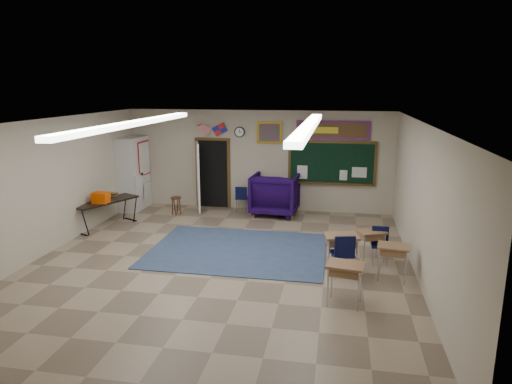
% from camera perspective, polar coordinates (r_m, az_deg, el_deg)
% --- Properties ---
extents(floor, '(9.00, 9.00, 0.00)m').
position_cam_1_polar(floor, '(9.91, -4.41, -8.81)').
color(floor, gray).
rests_on(floor, ground).
extents(back_wall, '(8.00, 0.04, 3.00)m').
position_cam_1_polar(back_wall, '(13.77, 0.24, 3.96)').
color(back_wall, '#B2A790').
rests_on(back_wall, floor).
extents(front_wall, '(8.00, 0.04, 3.00)m').
position_cam_1_polar(front_wall, '(5.45, -16.99, -11.26)').
color(front_wall, '#B2A790').
rests_on(front_wall, floor).
extents(left_wall, '(0.04, 9.00, 3.00)m').
position_cam_1_polar(left_wall, '(11.16, -24.85, 0.55)').
color(left_wall, '#B2A790').
rests_on(left_wall, floor).
extents(right_wall, '(0.04, 9.00, 3.00)m').
position_cam_1_polar(right_wall, '(9.29, 20.04, -1.36)').
color(right_wall, '#B2A790').
rests_on(right_wall, floor).
extents(ceiling, '(8.00, 9.00, 0.04)m').
position_cam_1_polar(ceiling, '(9.22, -4.74, 8.76)').
color(ceiling, silver).
rests_on(ceiling, back_wall).
extents(area_rug, '(4.00, 3.00, 0.02)m').
position_cam_1_polar(area_rug, '(10.59, -2.25, -7.26)').
color(area_rug, '#344864').
rests_on(area_rug, floor).
extents(fluorescent_strips, '(3.86, 6.00, 0.10)m').
position_cam_1_polar(fluorescent_strips, '(9.23, -4.73, 8.38)').
color(fluorescent_strips, white).
rests_on(fluorescent_strips, ceiling).
extents(doorway, '(1.10, 0.89, 2.16)m').
position_cam_1_polar(doorway, '(14.04, -5.92, 2.23)').
color(doorway, black).
rests_on(doorway, back_wall).
extents(chalkboard, '(2.55, 0.14, 1.30)m').
position_cam_1_polar(chalkboard, '(13.53, 9.44, 3.46)').
color(chalkboard, '#513917').
rests_on(chalkboard, back_wall).
extents(bulletin_board, '(2.10, 0.05, 0.55)m').
position_cam_1_polar(bulletin_board, '(13.40, 9.60, 7.62)').
color(bulletin_board, '#B2140F').
rests_on(bulletin_board, back_wall).
extents(framed_art_print, '(0.75, 0.05, 0.65)m').
position_cam_1_polar(framed_art_print, '(13.57, 1.68, 7.43)').
color(framed_art_print, '#A1821F').
rests_on(framed_art_print, back_wall).
extents(wall_clock, '(0.32, 0.05, 0.32)m').
position_cam_1_polar(wall_clock, '(13.73, -2.06, 7.50)').
color(wall_clock, black).
rests_on(wall_clock, back_wall).
extents(wall_flags, '(1.16, 0.06, 0.70)m').
position_cam_1_polar(wall_flags, '(13.90, -5.55, 8.06)').
color(wall_flags, red).
rests_on(wall_flags, back_wall).
extents(storage_cabinet, '(0.59, 1.25, 2.20)m').
position_cam_1_polar(storage_cabinet, '(14.35, -15.00, 2.25)').
color(storage_cabinet, silver).
rests_on(storage_cabinet, floor).
extents(wingback_armchair, '(1.39, 1.42, 1.22)m').
position_cam_1_polar(wingback_armchair, '(13.35, 2.42, -0.25)').
color(wingback_armchair, black).
rests_on(wingback_armchair, floor).
extents(student_chair_reading, '(0.41, 0.41, 0.78)m').
position_cam_1_polar(student_chair_reading, '(13.73, -1.75, -0.81)').
color(student_chair_reading, black).
rests_on(student_chair_reading, floor).
extents(student_chair_desk_a, '(0.54, 0.54, 0.89)m').
position_cam_1_polar(student_chair_desk_a, '(9.23, 10.70, -7.73)').
color(student_chair_desk_a, black).
rests_on(student_chair_desk_a, floor).
extents(student_chair_desk_b, '(0.39, 0.39, 0.78)m').
position_cam_1_polar(student_chair_desk_b, '(10.05, 15.26, -6.56)').
color(student_chair_desk_b, black).
rests_on(student_chair_desk_b, floor).
extents(student_desk_front_left, '(0.75, 0.62, 0.80)m').
position_cam_1_polar(student_desk_front_left, '(9.40, 10.56, -7.33)').
color(student_desk_front_left, brown).
rests_on(student_desk_front_left, floor).
extents(student_desk_front_right, '(0.69, 0.62, 0.68)m').
position_cam_1_polar(student_desk_front_right, '(10.16, 14.15, -6.34)').
color(student_desk_front_right, brown).
rests_on(student_desk_front_right, floor).
extents(student_desk_back_left, '(0.69, 0.56, 0.75)m').
position_cam_1_polar(student_desk_back_left, '(8.12, 11.06, -10.96)').
color(student_desk_back_left, brown).
rests_on(student_desk_back_left, floor).
extents(student_desk_back_right, '(0.64, 0.52, 0.71)m').
position_cam_1_polar(student_desk_back_right, '(9.31, 16.69, -8.21)').
color(student_desk_back_right, brown).
rests_on(student_desk_back_right, floor).
extents(folding_table, '(1.28, 1.86, 1.01)m').
position_cam_1_polar(folding_table, '(12.79, -18.24, -2.47)').
color(folding_table, black).
rests_on(folding_table, floor).
extents(wooden_stool, '(0.30, 0.30, 0.54)m').
position_cam_1_polar(wooden_stool, '(13.52, -9.95, -1.71)').
color(wooden_stool, '#502E18').
rests_on(wooden_stool, floor).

